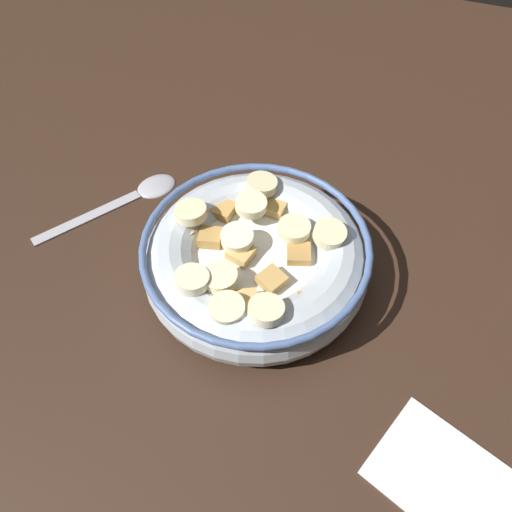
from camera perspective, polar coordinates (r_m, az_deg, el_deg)
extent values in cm
cube|color=#332116|center=(46.10, 0.00, -3.00)|extent=(105.85, 105.85, 2.00)
cylinder|color=#B2BCC6|center=(45.03, 0.00, -2.07)|extent=(10.03, 10.03, 0.60)
torus|color=#B2BCC6|center=(43.38, 0.00, -0.53)|extent=(18.24, 18.24, 4.68)
torus|color=#4C6699|center=(41.75, 0.00, 1.14)|extent=(18.29, 18.29, 0.60)
cylinder|color=white|center=(42.68, 0.00, 0.17)|extent=(15.43, 15.43, 0.40)
cube|color=#B78947|center=(38.86, 0.76, -6.34)|extent=(2.62, 2.61, 0.95)
cube|color=#B78947|center=(43.31, -4.75, 2.31)|extent=(2.21, 2.27, 1.02)
cube|color=#B78947|center=(40.09, -7.01, -4.13)|extent=(2.26, 2.19, 1.05)
cube|color=#B78947|center=(44.95, -3.52, 4.96)|extent=(2.08, 2.07, 0.87)
cube|color=#AD7F42|center=(42.04, 4.59, 0.24)|extent=(2.30, 2.33, 0.94)
cube|color=#AD7F42|center=(39.55, 5.76, -5.23)|extent=(2.41, 2.38, 0.96)
cube|color=tan|center=(39.32, -1.11, -4.89)|extent=(2.44, 2.44, 0.83)
cube|color=tan|center=(43.61, -8.20, 2.16)|extent=(2.49, 2.47, 0.92)
cube|color=tan|center=(45.07, 2.52, 5.10)|extent=(2.01, 2.05, 0.93)
cube|color=tan|center=(40.43, 1.70, -2.54)|extent=(2.50, 2.49, 0.91)
cube|color=tan|center=(41.83, -1.63, 0.33)|extent=(2.25, 2.22, 0.92)
cylinder|color=beige|center=(42.51, 4.10, 2.94)|extent=(3.55, 3.56, 0.89)
cylinder|color=beige|center=(42.12, 7.87, 2.38)|extent=(3.58, 3.57, 1.31)
cylinder|color=beige|center=(39.56, -3.82, -2.30)|extent=(3.39, 3.39, 0.91)
cylinder|color=beige|center=(43.31, -6.98, 4.67)|extent=(2.93, 2.95, 1.22)
cylinder|color=#F9EFC6|center=(41.90, -1.96, 2.14)|extent=(3.62, 3.67, 1.12)
cylinder|color=beige|center=(45.39, 0.62, 7.65)|extent=(2.87, 2.87, 1.20)
cylinder|color=beige|center=(38.25, -3.54, -5.48)|extent=(2.72, 2.76, 0.98)
cylinder|color=#F9EFC6|center=(39.36, -6.86, -2.49)|extent=(3.03, 3.09, 1.10)
cylinder|color=#F4EABC|center=(37.61, 1.09, -5.77)|extent=(3.31, 3.38, 1.18)
cylinder|color=#F4EABC|center=(43.67, -0.53, 5.51)|extent=(3.27, 3.25, 0.95)
ellipsoid|color=#A5A5AD|center=(52.74, -10.62, 7.62)|extent=(4.67, 4.87, 0.80)
cube|color=#A5A5AD|center=(51.63, -17.57, 4.00)|extent=(7.00, 9.04, 0.36)
cube|color=white|center=(40.36, 21.03, -22.31)|extent=(13.27, 10.69, 0.30)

